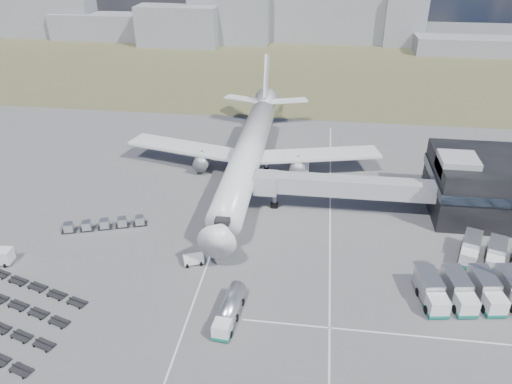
# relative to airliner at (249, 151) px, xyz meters

# --- Properties ---
(ground) EXTENTS (420.00, 420.00, 0.00)m
(ground) POSITION_rel_airliner_xyz_m (0.00, -32.38, -5.29)
(ground) COLOR #565659
(ground) RESTS_ON ground
(grass_strip) EXTENTS (420.00, 90.00, 0.01)m
(grass_strip) POSITION_rel_airliner_xyz_m (0.00, 77.62, -5.29)
(grass_strip) COLOR brown
(grass_strip) RESTS_ON ground
(lane_markings) EXTENTS (47.12, 110.00, 0.01)m
(lane_markings) POSITION_rel_airliner_xyz_m (9.77, -29.38, -5.29)
(lane_markings) COLOR silver
(lane_markings) RESTS_ON ground
(jet_bridge) EXTENTS (30.30, 3.80, 7.05)m
(jet_bridge) POSITION_rel_airliner_xyz_m (15.90, -11.95, -0.24)
(jet_bridge) COLOR #939399
(jet_bridge) RESTS_ON ground
(airliner) EXTENTS (51.59, 64.53, 17.62)m
(airliner) POSITION_rel_airliner_xyz_m (0.00, 0.00, 0.00)
(airliner) COLOR silver
(airliner) RESTS_ON ground
(skyline) EXTENTS (300.43, 27.52, 25.37)m
(skyline) POSITION_rel_airliner_xyz_m (-12.52, 119.88, 4.26)
(skyline) COLOR gray
(skyline) RESTS_ON ground
(fuel_tanker) EXTENTS (3.01, 8.88, 2.82)m
(fuel_tanker) POSITION_rel_airliner_xyz_m (3.32, -40.40, -3.88)
(fuel_tanker) COLOR silver
(fuel_tanker) RESTS_ON ground
(pushback_tug) EXTENTS (3.31, 2.62, 1.35)m
(pushback_tug) POSITION_rel_airliner_xyz_m (-4.00, -29.73, -4.62)
(pushback_tug) COLOR silver
(pushback_tug) RESTS_ON ground
(catering_truck) EXTENTS (2.88, 6.07, 2.71)m
(catering_truck) POSITION_rel_airliner_xyz_m (10.32, 4.09, -3.91)
(catering_truck) COLOR silver
(catering_truck) RESTS_ON ground
(service_trucks_near) EXTENTS (14.82, 9.67, 3.07)m
(service_trucks_near) POSITION_rel_airliner_xyz_m (34.69, -32.65, -3.63)
(service_trucks_near) COLOR silver
(service_trucks_near) RESTS_ON ground
(service_trucks_far) EXTENTS (14.59, 11.11, 2.88)m
(service_trucks_far) POSITION_rel_airliner_xyz_m (41.67, -24.44, -3.73)
(service_trucks_far) COLOR silver
(service_trucks_far) RESTS_ON ground
(uld_row) EXTENTS (13.36, 5.66, 1.49)m
(uld_row) POSITION_rel_airliner_xyz_m (-20.75, -22.37, -4.40)
(uld_row) COLOR black
(uld_row) RESTS_ON ground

